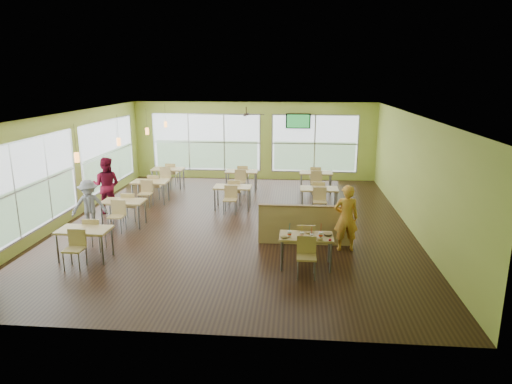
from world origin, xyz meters
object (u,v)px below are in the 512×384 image
(main_table, at_px, (306,240))
(half_wall_divider, at_px, (305,225))
(man_plaid, at_px, (346,218))
(food_basket, at_px, (328,234))

(main_table, xyz_separation_m, half_wall_divider, (0.00, 1.45, -0.11))
(half_wall_divider, distance_m, man_plaid, 1.10)
(food_basket, bearing_deg, man_plaid, 64.26)
(half_wall_divider, height_order, man_plaid, man_plaid)
(main_table, relative_size, half_wall_divider, 0.63)
(man_plaid, bearing_deg, main_table, 43.53)
(half_wall_divider, relative_size, man_plaid, 1.43)
(main_table, bearing_deg, half_wall_divider, 90.00)
(main_table, bearing_deg, man_plaid, 48.08)
(half_wall_divider, bearing_deg, food_basket, -71.10)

